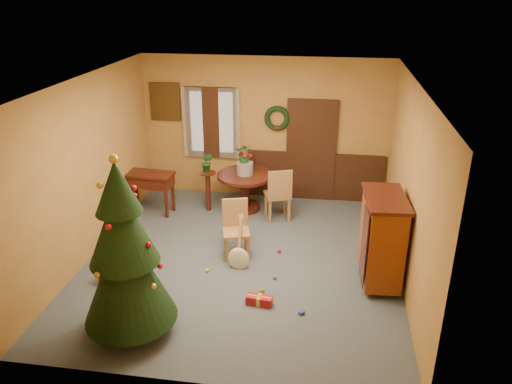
% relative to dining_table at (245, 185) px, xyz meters
% --- Properties ---
extents(room_envelope, '(5.50, 5.50, 5.50)m').
position_rel_dining_table_xyz_m(room_envelope, '(0.49, 0.75, 0.59)').
color(room_envelope, '#353F4E').
rests_on(room_envelope, ground).
extents(dining_table, '(1.10, 1.10, 0.76)m').
position_rel_dining_table_xyz_m(dining_table, '(0.00, 0.00, 0.00)').
color(dining_table, black).
rests_on(dining_table, floor).
extents(urn, '(0.33, 0.33, 0.24)m').
position_rel_dining_table_xyz_m(urn, '(-0.00, 0.00, 0.35)').
color(urn, slate).
rests_on(urn, dining_table).
extents(centerpiece_plant, '(0.35, 0.30, 0.39)m').
position_rel_dining_table_xyz_m(centerpiece_plant, '(-0.00, 0.00, 0.66)').
color(centerpiece_plant, '#1E4C23').
rests_on(centerpiece_plant, urn).
extents(chair_near, '(0.52, 0.52, 0.97)m').
position_rel_dining_table_xyz_m(chair_near, '(0.15, -1.78, -0.01)').
color(chair_near, olive).
rests_on(chair_near, floor).
extents(chair_far, '(0.58, 0.58, 1.05)m').
position_rel_dining_table_xyz_m(chair_far, '(0.70, -0.38, 0.03)').
color(chair_far, olive).
rests_on(chair_far, floor).
extents(guitar, '(0.47, 0.60, 0.80)m').
position_rel_dining_table_xyz_m(guitar, '(0.27, -2.20, -0.12)').
color(guitar, beige).
rests_on(guitar, floor).
extents(plant_stand, '(0.31, 0.31, 0.80)m').
position_rel_dining_table_xyz_m(plant_stand, '(-0.71, -0.14, -0.03)').
color(plant_stand, black).
rests_on(plant_stand, floor).
extents(stand_plant, '(0.27, 0.25, 0.41)m').
position_rel_dining_table_xyz_m(stand_plant, '(-0.71, -0.14, 0.48)').
color(stand_plant, '#19471E').
rests_on(stand_plant, plant_stand).
extents(christmas_tree, '(1.18, 1.18, 2.43)m').
position_rel_dining_table_xyz_m(christmas_tree, '(-0.82, -3.92, 0.63)').
color(christmas_tree, '#382111').
rests_on(christmas_tree, floor).
extents(writing_desk, '(0.97, 0.55, 0.82)m').
position_rel_dining_table_xyz_m(writing_desk, '(-1.80, -0.40, 0.09)').
color(writing_desk, black).
rests_on(writing_desk, floor).
extents(sideboard, '(0.65, 1.13, 1.40)m').
position_rel_dining_table_xyz_m(sideboard, '(2.43, -2.24, 0.22)').
color(sideboard, '#5C200A').
rests_on(sideboard, floor).
extents(gift_a, '(0.37, 0.30, 0.18)m').
position_rel_dining_table_xyz_m(gift_a, '(-0.89, -3.41, -0.44)').
color(gift_a, brown).
rests_on(gift_a, floor).
extents(gift_b, '(0.26, 0.26, 0.22)m').
position_rel_dining_table_xyz_m(gift_b, '(-1.62, -2.88, -0.42)').
color(gift_b, '#A4151D').
rests_on(gift_b, floor).
extents(gift_c, '(0.32, 0.27, 0.15)m').
position_rel_dining_table_xyz_m(gift_c, '(-1.34, -2.67, -0.46)').
color(gift_c, brown).
rests_on(gift_c, floor).
extents(gift_d, '(0.38, 0.19, 0.13)m').
position_rel_dining_table_xyz_m(gift_d, '(0.73, -3.10, -0.46)').
color(gift_d, '#A4151D').
rests_on(gift_d, floor).
extents(toy_a, '(0.09, 0.09, 0.05)m').
position_rel_dining_table_xyz_m(toy_a, '(1.34, -3.26, -0.50)').
color(toy_a, '#24439D').
rests_on(toy_a, floor).
extents(toy_b, '(0.06, 0.06, 0.06)m').
position_rel_dining_table_xyz_m(toy_b, '(0.88, -2.44, -0.50)').
color(toy_b, '#25892B').
rests_on(toy_b, floor).
extents(toy_c, '(0.06, 0.09, 0.05)m').
position_rel_dining_table_xyz_m(toy_c, '(-0.20, -2.39, -0.50)').
color(toy_c, gold).
rests_on(toy_c, floor).
extents(toy_d, '(0.06, 0.06, 0.06)m').
position_rel_dining_table_xyz_m(toy_d, '(0.86, -1.64, -0.50)').
color(toy_d, red).
rests_on(toy_d, floor).
extents(toy_e, '(0.09, 0.08, 0.05)m').
position_rel_dining_table_xyz_m(toy_e, '(0.73, -2.82, -0.50)').
color(toy_e, gold).
rests_on(toy_e, floor).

